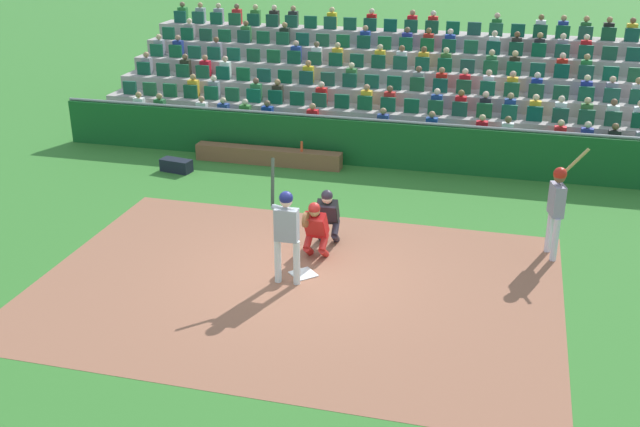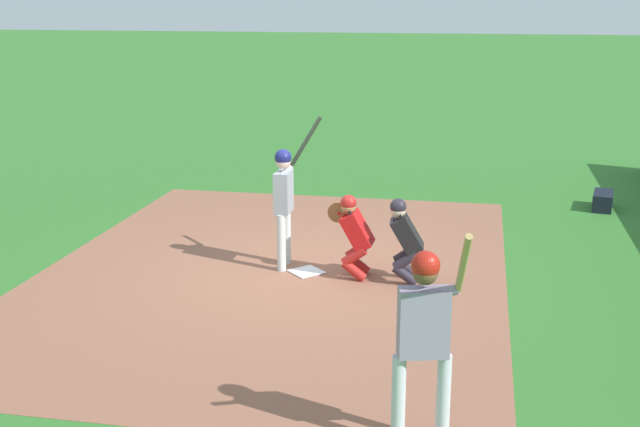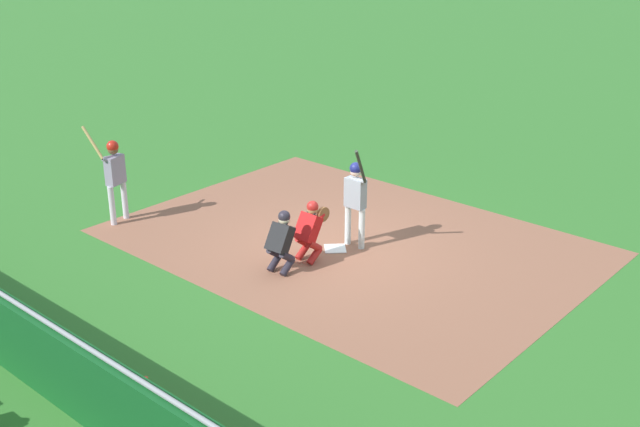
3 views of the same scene
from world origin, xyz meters
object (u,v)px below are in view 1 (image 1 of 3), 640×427
Objects in this scene: equipment_duffel_bag at (176,165)px; dugout_bench at (268,156)px; home_plate_umpire at (328,214)px; catcher_crouching at (315,227)px; batter_at_plate at (286,226)px; home_plate_marker at (303,274)px; on_deck_batter at (557,201)px; water_bottle_on_bench at (302,146)px.

dugout_bench is at bearing -141.34° from equipment_duffel_bag.
catcher_crouching is at bearing 84.51° from home_plate_umpire.
catcher_crouching is 1.00× the size of home_plate_umpire.
home_plate_marker is at bearing -119.08° from batter_at_plate.
home_plate_marker is 1.00m from catcher_crouching.
catcher_crouching is (-0.04, -0.72, 0.69)m from home_plate_marker.
dugout_bench is 2.46m from equipment_duffel_bag.
on_deck_batter reaches higher than home_plate_marker.
equipment_duffel_bag is at bearing -34.51° from home_plate_umpire.
equipment_duffel_bag is at bearing -16.59° from on_deck_batter.
home_plate_umpire is at bearing 112.07° from water_bottle_on_bench.
on_deck_batter is at bearing 147.83° from water_bottle_on_bench.
water_bottle_on_bench is (-0.95, 0.02, 0.36)m from dugout_bench.
water_bottle_on_bench is (1.54, -6.44, -0.58)m from batter_at_plate.
catcher_crouching reaches higher than dugout_bench.
batter_at_plate is 1.81× the size of catcher_crouching.
batter_at_plate is at bearing 60.92° from home_plate_marker.
batter_at_plate reaches higher than catcher_crouching.
batter_at_plate is at bearing 103.43° from water_bottle_on_bench.
home_plate_marker is 6.33m from water_bottle_on_bench.
batter_at_plate is 6.65m from water_bottle_on_bench.
equipment_duffel_bag is at bearing -48.59° from batter_at_plate.
equipment_duffel_bag is 9.92m from on_deck_batter.
water_bottle_on_bench is at bearing 178.96° from dugout_bench.
batter_at_plate reaches higher than home_plate_marker.
dugout_bench is 4.91× the size of equipment_duffel_bag.
home_plate_umpire is (-0.11, -1.47, 0.67)m from home_plate_marker.
home_plate_umpire is 4.96m from water_bottle_on_bench.
catcher_crouching is 0.57× the size of on_deck_batter.
batter_at_plate is 1.04× the size of on_deck_batter.
batter_at_plate is at bearing 80.04° from home_plate_umpire.
home_plate_marker is 0.35× the size of catcher_crouching.
home_plate_umpire is at bearing 155.09° from equipment_duffel_bag.
catcher_crouching is at bearing 117.11° from dugout_bench.
home_plate_marker is 0.20× the size of on_deck_batter.
water_bottle_on_bench is 7.53m from on_deck_batter.
home_plate_marker is 1.62m from home_plate_umpire.
batter_at_plate is 0.57× the size of dugout_bench.
on_deck_batter reaches higher than equipment_duffel_bag.
equipment_duffel_bag is at bearing 29.07° from dugout_bench.
on_deck_batter reaches higher than dugout_bench.
home_plate_marker is 5.18m from on_deck_batter.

